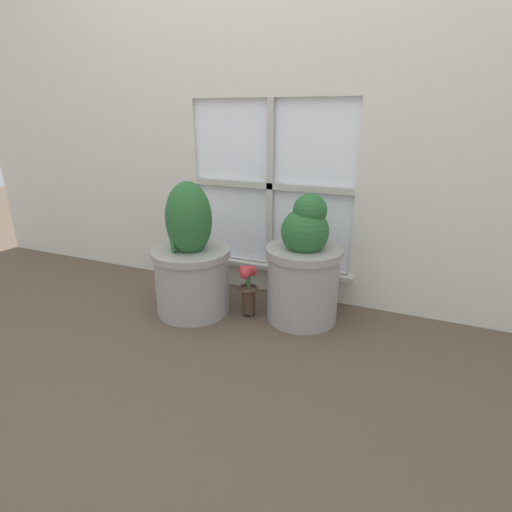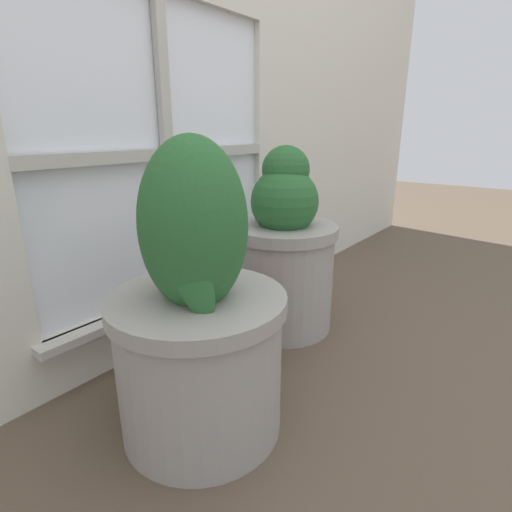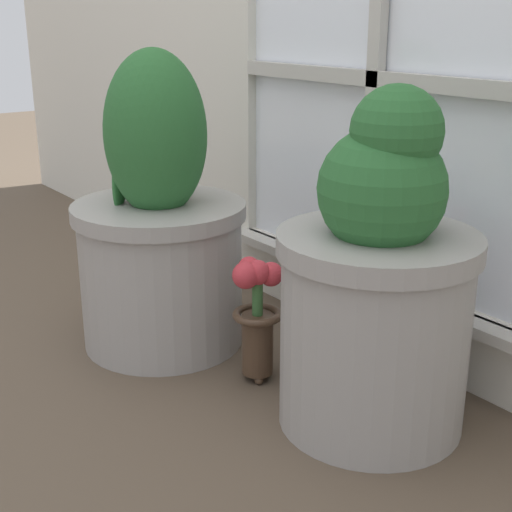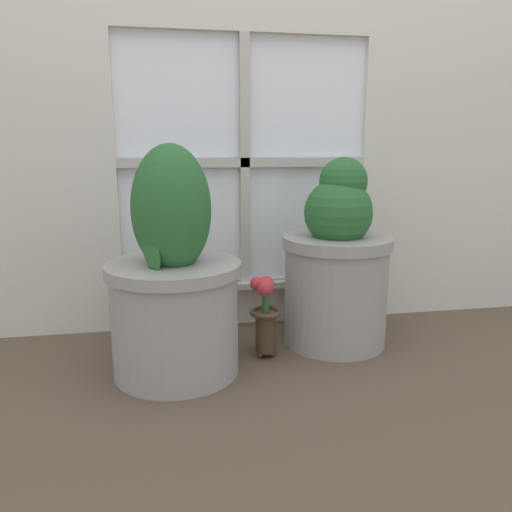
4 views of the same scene
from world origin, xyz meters
TOP-DOWN VIEW (x-y plane):
  - ground_plane at (0.00, 0.00)m, footprint 10.00×10.00m
  - potted_plant_left at (-0.29, 0.26)m, footprint 0.42×0.42m
  - potted_plant_right at (0.29, 0.41)m, footprint 0.39×0.39m
  - flower_vase at (0.01, 0.33)m, footprint 0.11×0.11m

SIDE VIEW (x-z plane):
  - ground_plane at x=0.00m, z-range 0.00..0.00m
  - flower_vase at x=0.01m, z-range 0.02..0.31m
  - potted_plant_left at x=-0.29m, z-range -0.07..0.64m
  - potted_plant_right at x=0.29m, z-range -0.05..0.62m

